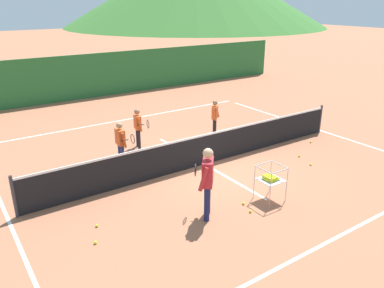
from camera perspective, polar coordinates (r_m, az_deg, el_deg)
ground_plane at (r=11.71m, az=1.86°, el=-3.03°), size 120.00×120.00×0.00m
line_baseline_near at (r=8.83m, az=20.51°, el=-13.04°), size 11.13×0.08×0.01m
line_baseline_far at (r=16.27m, az=-9.81°, el=3.62°), size 11.13×0.08×0.01m
line_sideline_west at (r=9.87m, az=-25.74°, el=-10.08°), size 0.08×10.28×0.01m
line_sideline_east at (r=15.44m, az=18.83°, el=1.84°), size 0.08×10.28×0.01m
line_service_center at (r=11.70m, az=1.86°, el=-3.02°), size 0.08×5.39×0.01m
tennis_net at (r=11.51m, az=1.89°, el=-0.76°), size 10.80×0.08×1.05m
instructor at (r=8.55m, az=2.29°, el=-4.90°), size 0.61×0.81×1.70m
student_0 at (r=11.52m, az=-10.57°, el=0.60°), size 0.41×0.66×1.36m
student_1 at (r=12.87m, az=-8.05°, el=2.88°), size 0.42×0.70×1.35m
student_2 at (r=13.98m, az=3.43°, el=4.42°), size 0.50×0.46×1.32m
ball_cart at (r=9.65m, az=11.61°, el=-5.01°), size 0.58×0.58×0.90m
tennis_ball_0 at (r=8.90m, az=-14.00°, el=-11.72°), size 0.07×0.07×0.07m
tennis_ball_1 at (r=12.69m, az=15.68°, el=-1.72°), size 0.07×0.07×0.07m
tennis_ball_2 at (r=14.04m, az=17.27°, el=0.30°), size 0.07×0.07×0.07m
tennis_ball_3 at (r=9.57m, az=7.69°, el=-8.76°), size 0.07×0.07×0.07m
tennis_ball_4 at (r=8.37m, az=-14.20°, el=-14.04°), size 0.07×0.07×0.07m
tennis_ball_6 at (r=9.27m, az=8.69°, el=-9.88°), size 0.07×0.07×0.07m
tennis_ball_7 at (r=12.15m, az=17.26°, el=-2.92°), size 0.07×0.07×0.07m
windscreen_fence at (r=20.11m, az=-15.52°, el=9.67°), size 24.48×0.08×2.20m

